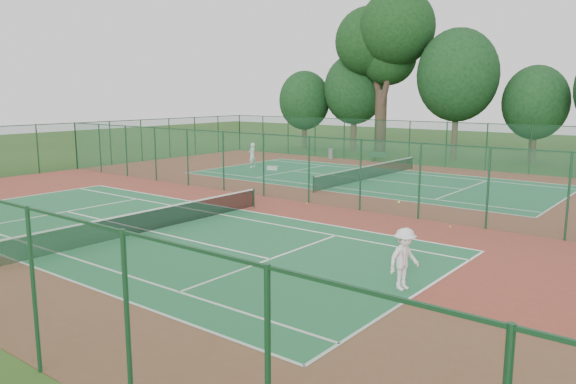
% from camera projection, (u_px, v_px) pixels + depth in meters
% --- Properties ---
extents(ground, '(120.00, 120.00, 0.00)m').
position_uv_depth(ground, '(286.00, 200.00, 30.23)').
color(ground, '#2A4C17').
rests_on(ground, ground).
extents(red_pad, '(40.00, 36.00, 0.01)m').
position_uv_depth(red_pad, '(286.00, 200.00, 30.23)').
color(red_pad, brown).
rests_on(red_pad, ground).
extents(court_near, '(23.77, 10.97, 0.01)m').
position_uv_depth(court_near, '(152.00, 231.00, 23.24)').
color(court_near, '#1F643A').
rests_on(court_near, red_pad).
extents(court_far, '(23.77, 10.97, 0.01)m').
position_uv_depth(court_far, '(369.00, 179.00, 37.22)').
color(court_far, '#206841').
rests_on(court_far, red_pad).
extents(fence_north, '(40.00, 0.09, 3.50)m').
position_uv_depth(fence_north, '(427.00, 143.00, 43.91)').
color(fence_north, '#164329').
rests_on(fence_north, ground).
extents(fence_west, '(0.09, 36.00, 3.50)m').
position_uv_depth(fence_west, '(76.00, 146.00, 42.03)').
color(fence_west, '#1A4E2E').
rests_on(fence_west, ground).
extents(fence_divider, '(40.00, 0.09, 3.50)m').
position_uv_depth(fence_divider, '(286.00, 167.00, 29.92)').
color(fence_divider, '#1B5230').
rests_on(fence_divider, ground).
extents(tennis_net_near, '(0.10, 12.90, 0.97)m').
position_uv_depth(tennis_net_near, '(151.00, 219.00, 23.15)').
color(tennis_net_near, '#133420').
rests_on(tennis_net_near, ground).
extents(tennis_net_far, '(0.10, 12.90, 0.97)m').
position_uv_depth(tennis_net_far, '(369.00, 171.00, 37.13)').
color(tennis_net_far, '#12321D').
rests_on(tennis_net_far, ground).
extents(player_near, '(0.96, 1.32, 1.83)m').
position_uv_depth(player_near, '(404.00, 259.00, 16.26)').
color(player_near, silver).
rests_on(player_near, court_near).
extents(player_far, '(0.50, 0.72, 1.88)m').
position_uv_depth(player_far, '(252.00, 155.00, 42.88)').
color(player_far, white).
rests_on(player_far, court_far).
extents(trash_bin, '(0.56, 0.56, 0.88)m').
position_uv_depth(trash_bin, '(331.00, 154.00, 48.70)').
color(trash_bin, slate).
rests_on(trash_bin, red_pad).
extents(bench, '(1.45, 0.94, 0.87)m').
position_uv_depth(bench, '(378.00, 157.00, 46.16)').
color(bench, '#13381D').
rests_on(bench, red_pad).
extents(kit_bag, '(0.85, 0.57, 0.30)m').
position_uv_depth(kit_bag, '(273.00, 168.00, 41.63)').
color(kit_bag, silver).
rests_on(kit_bag, red_pad).
extents(stray_ball_a, '(0.07, 0.07, 0.07)m').
position_uv_depth(stray_ball_a, '(307.00, 203.00, 28.95)').
color(stray_ball_a, gold).
rests_on(stray_ball_a, red_pad).
extents(stray_ball_b, '(0.06, 0.06, 0.06)m').
position_uv_depth(stray_ball_b, '(450.00, 227.00, 23.95)').
color(stray_ball_b, yellow).
rests_on(stray_ball_b, red_pad).
extents(stray_ball_c, '(0.06, 0.06, 0.06)m').
position_uv_depth(stray_ball_c, '(252.00, 196.00, 31.21)').
color(stray_ball_c, '#ACC62E').
rests_on(stray_ball_c, red_pad).
extents(big_tree, '(9.61, 7.03, 14.75)m').
position_uv_depth(big_tree, '(385.00, 39.00, 50.91)').
color(big_tree, '#33261C').
rests_on(big_tree, ground).
extents(evergreen_row, '(39.00, 5.00, 12.00)m').
position_uv_depth(evergreen_row, '(462.00, 159.00, 48.77)').
color(evergreen_row, black).
rests_on(evergreen_row, ground).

